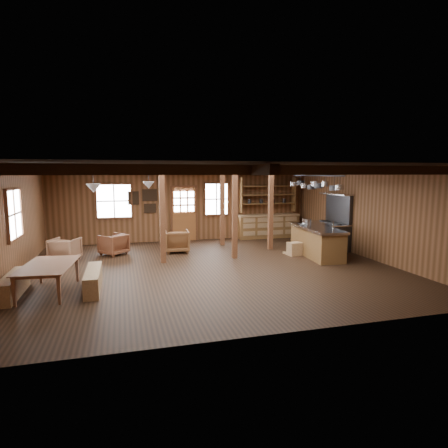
{
  "coord_description": "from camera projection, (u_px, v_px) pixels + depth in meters",
  "views": [
    {
      "loc": [
        -2.34,
        -9.91,
        2.62
      ],
      "look_at": [
        0.6,
        0.77,
        1.11
      ],
      "focal_mm": 30.0,
      "sensor_mm": 36.0,
      "label": 1
    }
  ],
  "objects": [
    {
      "name": "bench_wall",
      "position": [
        13.0,
        286.0,
        8.02
      ],
      "size": [
        0.31,
        1.66,
        0.46
      ],
      "primitive_type": "cube",
      "color": "brown",
      "rests_on": "floor"
    },
    {
      "name": "window_left",
      "position": [
        14.0,
        214.0,
        9.39
      ],
      "size": [
        0.14,
        1.24,
        1.32
      ],
      "color": "white",
      "rests_on": "wall_back"
    },
    {
      "name": "window_back_left",
      "position": [
        114.0,
        201.0,
        13.79
      ],
      "size": [
        1.32,
        0.06,
        1.32
      ],
      "color": "white",
      "rests_on": "wall_back"
    },
    {
      "name": "step_stool",
      "position": [
        295.0,
        249.0,
        12.0
      ],
      "size": [
        0.52,
        0.4,
        0.42
      ],
      "primitive_type": "cube",
      "rotation": [
        0.0,
        0.0,
        0.15
      ],
      "color": "brown",
      "rests_on": "floor"
    },
    {
      "name": "dining_table",
      "position": [
        51.0,
        279.0,
        8.21
      ],
      "size": [
        1.2,
        1.92,
        0.64
      ],
      "primitive_type": "imported",
      "rotation": [
        0.0,
        0.0,
        1.47
      ],
      "color": "brown",
      "rests_on": "floor"
    },
    {
      "name": "commercial_range",
      "position": [
        331.0,
        231.0,
        12.99
      ],
      "size": [
        0.8,
        1.56,
        1.93
      ],
      "color": "#2E2E30",
      "rests_on": "floor"
    },
    {
      "name": "back_counter",
      "position": [
        268.0,
        223.0,
        15.26
      ],
      "size": [
        2.55,
        0.6,
        2.45
      ],
      "color": "brown",
      "rests_on": "floor"
    },
    {
      "name": "armchair_a",
      "position": [
        113.0,
        244.0,
        12.07
      ],
      "size": [
        1.04,
        1.04,
        0.68
      ],
      "primitive_type": "imported",
      "rotation": [
        0.0,
        0.0,
        3.87
      ],
      "color": "brown",
      "rests_on": "floor"
    },
    {
      "name": "kitchen_island",
      "position": [
        317.0,
        241.0,
        11.87
      ],
      "size": [
        1.08,
        2.56,
        1.2
      ],
      "rotation": [
        0.0,
        0.0,
        -0.08
      ],
      "color": "brown",
      "rests_on": "floor"
    },
    {
      "name": "ceiling_joists",
      "position": [
        209.0,
        171.0,
        10.24
      ],
      "size": [
        9.8,
        8.82,
        0.18
      ],
      "color": "black",
      "rests_on": "ceiling"
    },
    {
      "name": "pot_rack",
      "position": [
        315.0,
        185.0,
        11.32
      ],
      "size": [
        0.4,
        3.0,
        0.45
      ],
      "color": "#2E2E30",
      "rests_on": "ceiling"
    },
    {
      "name": "room",
      "position": [
        210.0,
        218.0,
        10.24
      ],
      "size": [
        10.04,
        9.04,
        2.84
      ],
      "color": "black",
      "rests_on": "ground"
    },
    {
      "name": "bowl",
      "position": [
        302.0,
        225.0,
        12.11
      ],
      "size": [
        0.27,
        0.27,
        0.06
      ],
      "primitive_type": "imported",
      "rotation": [
        0.0,
        0.0,
        0.15
      ],
      "color": "silver",
      "rests_on": "kitchen_island"
    },
    {
      "name": "notice_boards",
      "position": [
        144.0,
        199.0,
        14.07
      ],
      "size": [
        1.08,
        0.03,
        0.9
      ],
      "color": "white",
      "rests_on": "wall_back"
    },
    {
      "name": "bench_aisle",
      "position": [
        93.0,
        280.0,
        8.45
      ],
      "size": [
        0.31,
        1.67,
        0.46
      ],
      "primitive_type": "cube",
      "color": "brown",
      "rests_on": "floor"
    },
    {
      "name": "armchair_c",
      "position": [
        65.0,
        249.0,
        11.24
      ],
      "size": [
        0.97,
        0.98,
        0.7
      ],
      "primitive_type": "imported",
      "rotation": [
        0.0,
        0.0,
        2.79
      ],
      "color": "brown",
      "rests_on": "floor"
    },
    {
      "name": "pendant_lamps",
      "position": [
        124.0,
        186.0,
        10.49
      ],
      "size": [
        1.86,
        2.36,
        0.66
      ],
      "color": "#2E2E30",
      "rests_on": "ceiling"
    },
    {
      "name": "armchair_b",
      "position": [
        177.0,
        241.0,
        12.48
      ],
      "size": [
        0.84,
        0.86,
        0.73
      ],
      "primitive_type": "imported",
      "rotation": [
        0.0,
        0.0,
        3.07
      ],
      "color": "brown",
      "rests_on": "floor"
    },
    {
      "name": "counter_pot",
      "position": [
        307.0,
        221.0,
        12.47
      ],
      "size": [
        0.29,
        0.29,
        0.17
      ],
      "primitive_type": "cylinder",
      "color": "silver",
      "rests_on": "kitchen_island"
    },
    {
      "name": "timber_posts",
      "position": [
        211.0,
        210.0,
        12.37
      ],
      "size": [
        3.95,
        2.35,
        2.8
      ],
      "color": "#4B2715",
      "rests_on": "floor"
    },
    {
      "name": "back_door",
      "position": [
        184.0,
        218.0,
        14.56
      ],
      "size": [
        1.02,
        0.08,
        2.15
      ],
      "color": "brown",
      "rests_on": "floor"
    },
    {
      "name": "window_back_right",
      "position": [
        216.0,
        199.0,
        14.82
      ],
      "size": [
        1.02,
        0.06,
        1.32
      ],
      "color": "white",
      "rests_on": "wall_back"
    }
  ]
}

